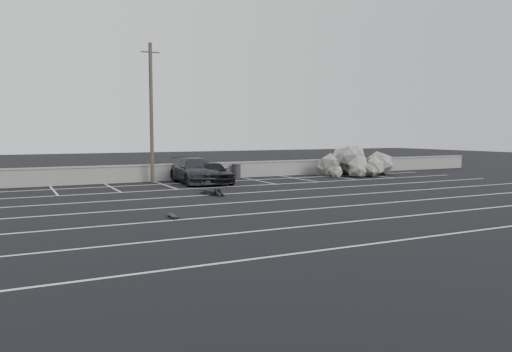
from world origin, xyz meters
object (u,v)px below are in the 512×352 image
car_right (195,171)px  trash_bin (236,171)px  person (210,190)px  riprap_pile (356,167)px  skateboard (173,216)px  car_left (212,172)px  utility_pole (151,113)px

car_right → trash_bin: car_right is taller
car_right → person: size_ratio=2.41×
riprap_pile → skateboard: bearing=-146.0°
car_left → trash_bin: car_left is taller
car_left → trash_bin: 3.72m
skateboard → car_left: bearing=63.7°
person → skateboard: size_ratio=2.72×
car_left → utility_pole: utility_pole is taller
trash_bin → person: trash_bin is taller
car_left → utility_pole: (-2.97, 2.26, 3.55)m
person → skateboard: (-3.68, -5.73, -0.13)m
trash_bin → car_left: bearing=-137.7°
utility_pole → skateboard: size_ratio=10.46×
utility_pole → person: (0.99, -7.01, -4.02)m
utility_pole → person: 8.14m
riprap_pile → person: (-13.51, -5.86, -0.39)m
person → riprap_pile: bearing=15.2°
trash_bin → person: bearing=-123.1°
car_left → trash_bin: bearing=42.5°
car_right → riprap_pile: bearing=4.7°
car_left → car_right: 1.07m
riprap_pile → person: bearing=-156.5°
car_left → skateboard: car_left is taller
trash_bin → person: size_ratio=0.43×
trash_bin → riprap_pile: 8.90m
trash_bin → skateboard: 15.47m
car_left → riprap_pile: 11.58m
utility_pole → riprap_pile: bearing=-4.5°
person → utility_pole: bearing=89.8°
skateboard → riprap_pile: bearing=36.1°
riprap_pile → skateboard: 20.74m
utility_pole → skateboard: bearing=-101.9°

